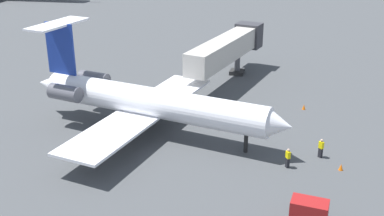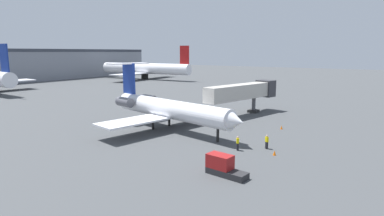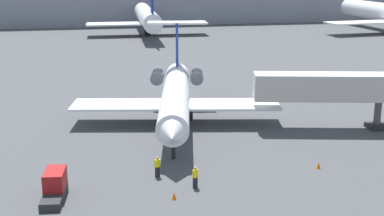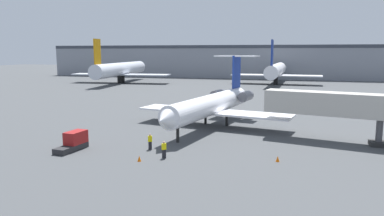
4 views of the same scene
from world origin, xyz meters
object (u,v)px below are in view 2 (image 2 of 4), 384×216
Objects in this scene: jet_bridge at (245,91)px; ground_crew_marshaller at (267,142)px; baggage_tug_lead at (223,166)px; traffic_cone_near at (274,153)px; regional_jet at (166,108)px; parked_airliner_centre at (145,69)px; ground_crew_loader at (238,143)px; traffic_cone_mid at (281,127)px.

jet_bridge reaches higher than ground_crew_marshaller.
jet_bridge is at bearing 20.97° from baggage_tug_lead.
regional_jet is at bearing 80.18° from traffic_cone_near.
baggage_tug_lead is 0.10× the size of parked_airliner_centre.
jet_bridge is 32.17× the size of traffic_cone_near.
regional_jet reaches higher than jet_bridge.
baggage_tug_lead is at bearing 166.40° from traffic_cone_near.
ground_crew_loader is 0.41× the size of baggage_tug_lead.
ground_crew_marshaller is 101.93m from parked_airliner_centre.
regional_jet is at bearing 123.19° from traffic_cone_mid.
ground_crew_loader is (-20.76, -8.67, -3.38)m from jet_bridge.
parked_airliner_centre reaches higher than jet_bridge.
ground_crew_loader is 13.15m from traffic_cone_mid.
traffic_cone_near is 0.01× the size of parked_airliner_centre.
jet_bridge is (17.06, -4.90, 1.06)m from regional_jet.
regional_jet is 16.36m from ground_crew_marshaller.
ground_crew_loader is 0.04× the size of parked_airliner_centre.
jet_bridge is at bearing 31.63° from ground_crew_marshaller.
parked_airliner_centre reaches higher than baggage_tug_lead.
ground_crew_marshaller is 0.04× the size of parked_airliner_centre.
baggage_tug_lead reaches higher than ground_crew_marshaller.
ground_crew_marshaller is at bearing -2.05° from baggage_tug_lead.
ground_crew_marshaller is at bearing -170.52° from traffic_cone_mid.
traffic_cone_near is at bearing -164.70° from traffic_cone_mid.
traffic_cone_mid is (20.77, 1.41, -0.56)m from baggage_tug_lead.
regional_jet is at bearing 54.25° from baggage_tug_lead.
baggage_tug_lead is at bearing -159.03° from jet_bridge.
traffic_cone_near is 104.41m from parked_airliner_centre.
traffic_cone_near is at bearing -129.94° from parked_airliner_centre.
ground_crew_loader is at bearing 133.90° from ground_crew_marshaller.
jet_bridge is at bearing -16.01° from regional_jet.
ground_crew_marshaller reaches higher than traffic_cone_mid.
baggage_tug_lead is at bearing -125.75° from regional_jet.
ground_crew_loader is 7.98m from baggage_tug_lead.
traffic_cone_mid is at bearing 15.30° from traffic_cone_near.
jet_bridge is 4.29× the size of baggage_tug_lead.
ground_crew_marshaller is 3.59m from ground_crew_loader.
parked_airliner_centre reaches higher than regional_jet.
baggage_tug_lead is 108.44m from parked_airliner_centre.
traffic_cone_near is (-1.86, -1.64, -0.58)m from ground_crew_marshaller.
jet_bridge is 21.73m from ground_crew_marshaller.
baggage_tug_lead is at bearing -163.81° from ground_crew_loader.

